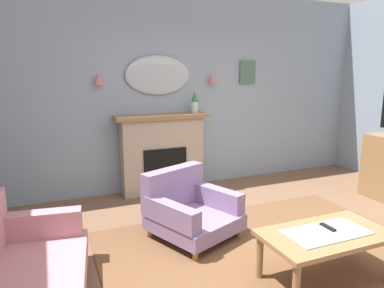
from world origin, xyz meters
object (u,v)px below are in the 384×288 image
Objects in this scene: wall_sconce_right at (213,78)px; floral_couch at (5,283)px; mantel_vase_centre at (195,102)px; wall_sconce_left at (99,79)px; fireplace at (162,154)px; tv_remote at (328,227)px; armchair_near_fireplace at (189,208)px; coffee_table at (326,239)px; wall_mirror at (158,75)px; framed_picture at (248,72)px.

floral_couch is (-2.75, -2.38, -1.34)m from wall_sconce_right.
mantel_vase_centre is 1.40m from wall_sconce_left.
fireplace is 2.99m from floral_couch.
armchair_near_fireplace is at bearing 123.79° from tv_remote.
coffee_table is at bearing -59.51° from armchair_near_fireplace.
wall_sconce_left is at bearing -176.63° from wall_mirror.
armchair_near_fireplace is (-0.80, 1.20, -0.15)m from tv_remote.
fireplace is 3.78× the size of framed_picture.
coffee_table is 0.11m from tv_remote.
tv_remote is (-0.24, -2.77, -1.21)m from wall_sconce_right.
tv_remote is (0.06, 0.05, 0.07)m from coffee_table.
wall_mirror reaches higher than coffee_table.
wall_sconce_left reaches higher than floral_couch.
framed_picture reaches higher than mantel_vase_centre.
mantel_vase_centre is 2.04× the size of tv_remote.
wall_sconce_left reaches higher than fireplace.
wall_sconce_left is at bearing 116.34° from coffee_table.
mantel_vase_centre is 0.30× the size of coffee_table.
wall_sconce_left is at bearing 112.81° from armchair_near_fireplace.
wall_sconce_right is 0.66m from framed_picture.
framed_picture reaches higher than wall_sconce_left.
framed_picture is 0.20× the size of floral_couch.
wall_sconce_left is (-1.35, 0.12, 0.34)m from mantel_vase_centre.
wall_sconce_left reaches higher than armchair_near_fireplace.
tv_remote is (1.46, -2.77, -1.21)m from wall_sconce_left.
coffee_table is at bearing -108.26° from framed_picture.
framed_picture is (1.50, 0.15, 1.18)m from fireplace.
armchair_near_fireplace is at bearing -123.52° from wall_sconce_right.
wall_sconce_left is 0.88× the size of tv_remote.
wall_mirror is 0.90× the size of armchair_near_fireplace.
framed_picture reaches higher than tv_remote.
wall_sconce_left is at bearing 173.84° from fireplace.
tv_remote is at bearing 39.83° from coffee_table.
fireplace is 4.17× the size of mantel_vase_centre.
fireplace is at bearing 176.76° from mantel_vase_centre.
tv_remote is at bearing -107.40° from framed_picture.
tv_remote is (-0.89, -2.83, -1.30)m from framed_picture.
armchair_near_fireplace reaches higher than tv_remote.
fireplace reaches higher than tv_remote.
tv_remote is (0.11, -2.65, -0.87)m from mantel_vase_centre.
mantel_vase_centre is at bearing 43.23° from floral_couch.
framed_picture is (1.50, 0.01, 0.04)m from wall_mirror.
wall_sconce_right is at bearing 56.48° from armchair_near_fireplace.
wall_mirror is 6.86× the size of wall_sconce_right.
mantel_vase_centre is 0.65m from wall_mirror.
wall_sconce_right reaches higher than floral_couch.
wall_mirror is at bearing 83.32° from armchair_near_fireplace.
mantel_vase_centre reaches higher than armchair_near_fireplace.
armchair_near_fireplace is at bearing -67.19° from wall_sconce_left.
wall_mirror is (-0.50, 0.17, 0.39)m from mantel_vase_centre.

